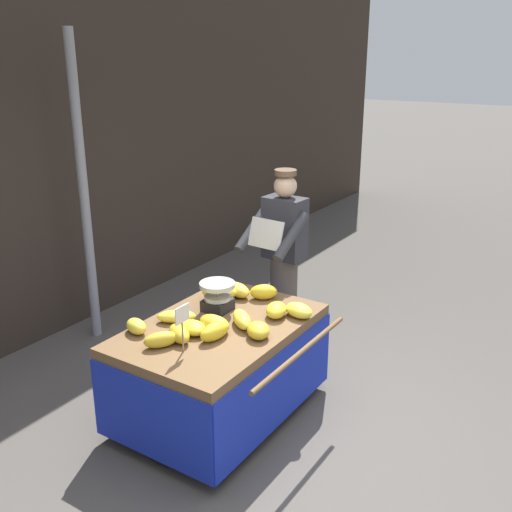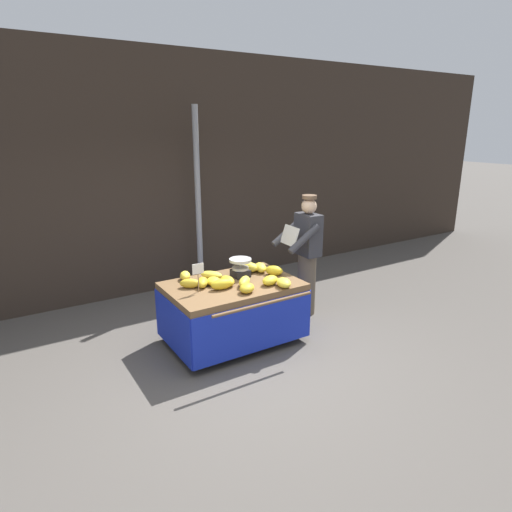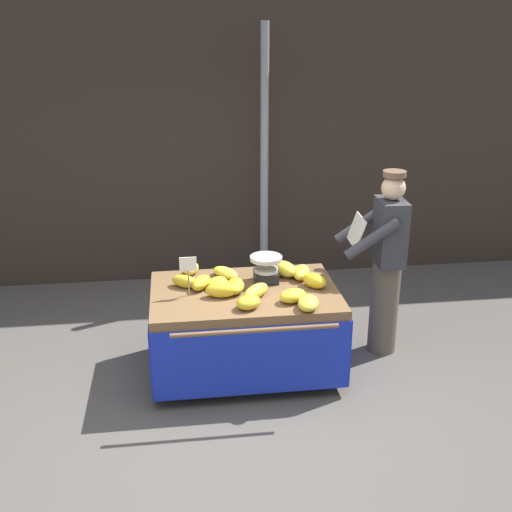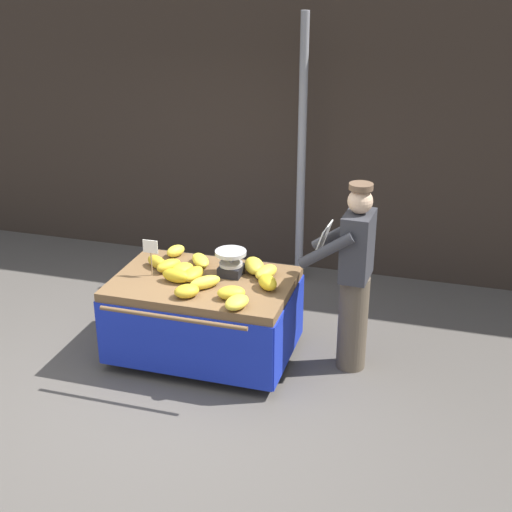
# 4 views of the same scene
# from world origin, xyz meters

# --- Properties ---
(ground_plane) EXTENTS (60.00, 60.00, 0.00)m
(ground_plane) POSITION_xyz_m (0.00, 0.00, 0.00)
(ground_plane) COLOR #514C47
(back_wall) EXTENTS (16.00, 0.24, 3.75)m
(back_wall) POSITION_xyz_m (0.00, 3.03, 1.87)
(back_wall) COLOR #332821
(back_wall) RESTS_ON ground
(street_pole) EXTENTS (0.09, 0.09, 2.92)m
(street_pole) POSITION_xyz_m (0.62, 2.54, 1.46)
(street_pole) COLOR gray
(street_pole) RESTS_ON ground
(banana_cart) EXTENTS (1.60, 1.26, 0.78)m
(banana_cart) POSITION_xyz_m (0.18, 0.67, 0.56)
(banana_cart) COLOR brown
(banana_cart) RESTS_ON ground
(weighing_scale) EXTENTS (0.28, 0.28, 0.23)m
(weighing_scale) POSITION_xyz_m (0.39, 0.83, 0.89)
(weighing_scale) COLOR black
(weighing_scale) RESTS_ON banana_cart
(price_sign) EXTENTS (0.14, 0.01, 0.34)m
(price_sign) POSITION_xyz_m (-0.29, 0.62, 1.02)
(price_sign) COLOR #997A51
(price_sign) RESTS_ON banana_cart
(banana_bunch_0) EXTENTS (0.27, 0.23, 0.11)m
(banana_bunch_0) POSITION_xyz_m (-0.32, 0.80, 0.83)
(banana_bunch_0) COLOR gold
(banana_bunch_0) RESTS_ON banana_cart
(banana_bunch_1) EXTENTS (0.28, 0.16, 0.12)m
(banana_bunch_1) POSITION_xyz_m (-0.03, 0.55, 0.84)
(banana_bunch_1) COLOR gold
(banana_bunch_1) RESTS_ON banana_cart
(banana_bunch_2) EXTENTS (0.25, 0.27, 0.12)m
(banana_bunch_2) POSITION_xyz_m (0.78, 0.65, 0.84)
(banana_bunch_2) COLOR gold
(banana_bunch_2) RESTS_ON banana_cart
(banana_bunch_3) EXTENTS (0.22, 0.30, 0.11)m
(banana_bunch_3) POSITION_xyz_m (0.71, 0.86, 0.83)
(banana_bunch_3) COLOR yellow
(banana_bunch_3) RESTS_ON banana_cart
(banana_bunch_4) EXTENTS (0.28, 0.32, 0.09)m
(banana_bunch_4) POSITION_xyz_m (0.05, 0.97, 0.82)
(banana_bunch_4) COLOR yellow
(banana_bunch_4) RESTS_ON banana_cart
(banana_bunch_5) EXTENTS (0.24, 0.28, 0.11)m
(banana_bunch_5) POSITION_xyz_m (-0.18, 0.75, 0.83)
(banana_bunch_5) COLOR gold
(banana_bunch_5) RESTS_ON banana_cart
(banana_bunch_6) EXTENTS (0.23, 0.28, 0.10)m
(banana_bunch_6) POSITION_xyz_m (0.63, 0.24, 0.83)
(banana_bunch_6) COLOR yellow
(banana_bunch_6) RESTS_ON banana_cart
(banana_bunch_7) EXTENTS (0.19, 0.29, 0.11)m
(banana_bunch_7) POSITION_xyz_m (0.10, 0.65, 0.83)
(banana_bunch_7) COLOR gold
(banana_bunch_7) RESTS_ON banana_cart
(banana_bunch_8) EXTENTS (0.28, 0.29, 0.11)m
(banana_bunch_8) POSITION_xyz_m (0.26, 0.51, 0.83)
(banana_bunch_8) COLOR yellow
(banana_bunch_8) RESTS_ON banana_cart
(banana_bunch_9) EXTENTS (0.28, 0.33, 0.13)m
(banana_bunch_9) POSITION_xyz_m (0.57, 0.95, 0.84)
(banana_bunch_9) COLOR yellow
(banana_bunch_9) RESTS_ON banana_cart
(banana_bunch_10) EXTENTS (0.27, 0.26, 0.11)m
(banana_bunch_10) POSITION_xyz_m (0.17, 0.31, 0.83)
(banana_bunch_10) COLOR gold
(banana_bunch_10) RESTS_ON banana_cart
(banana_bunch_11) EXTENTS (0.19, 0.24, 0.11)m
(banana_bunch_11) POSITION_xyz_m (-0.25, 1.09, 0.83)
(banana_bunch_11) COLOR yellow
(banana_bunch_11) RESTS_ON banana_cart
(banana_bunch_12) EXTENTS (0.28, 0.23, 0.11)m
(banana_bunch_12) POSITION_xyz_m (0.54, 0.38, 0.83)
(banana_bunch_12) COLOR yellow
(banana_bunch_12) RESTS_ON banana_cart
(banana_bunch_13) EXTENTS (0.23, 0.26, 0.09)m
(banana_bunch_13) POSITION_xyz_m (-0.04, 0.74, 0.82)
(banana_bunch_13) COLOR yellow
(banana_bunch_13) RESTS_ON banana_cart
(vendor_person) EXTENTS (0.60, 0.54, 1.71)m
(vendor_person) POSITION_xyz_m (1.48, 0.88, 0.87)
(vendor_person) COLOR brown
(vendor_person) RESTS_ON ground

